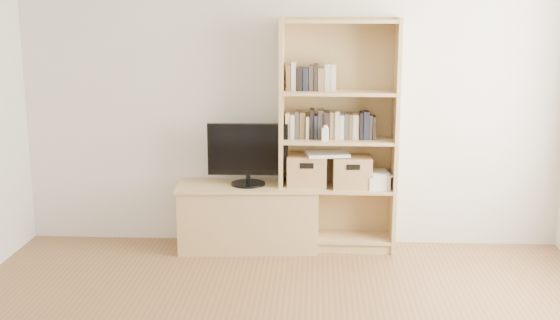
# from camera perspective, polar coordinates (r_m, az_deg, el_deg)

# --- Properties ---
(back_wall) EXTENTS (4.50, 0.02, 2.60)m
(back_wall) POSITION_cam_1_polar(r_m,az_deg,el_deg) (5.82, 0.88, 5.67)
(back_wall) COLOR silver
(back_wall) RESTS_ON floor
(tv_stand) EXTENTS (1.16, 0.50, 0.52)m
(tv_stand) POSITION_cam_1_polar(r_m,az_deg,el_deg) (5.85, -2.58, -4.73)
(tv_stand) COLOR tan
(tv_stand) RESTS_ON floor
(bookshelf) EXTENTS (0.95, 0.35, 1.90)m
(bookshelf) POSITION_cam_1_polar(r_m,az_deg,el_deg) (5.71, 4.76, 1.94)
(bookshelf) COLOR tan
(bookshelf) RESTS_ON floor
(television) EXTENTS (0.65, 0.06, 0.51)m
(television) POSITION_cam_1_polar(r_m,az_deg,el_deg) (5.72, -2.63, 0.46)
(television) COLOR black
(television) RESTS_ON tv_stand
(books_row_mid) EXTENTS (0.90, 0.19, 0.24)m
(books_row_mid) POSITION_cam_1_polar(r_m,az_deg,el_deg) (5.71, 4.77, 2.96)
(books_row_mid) COLOR #B8B293
(books_row_mid) RESTS_ON bookshelf
(books_row_upper) EXTENTS (0.37, 0.14, 0.19)m
(books_row_upper) POSITION_cam_1_polar(r_m,az_deg,el_deg) (5.66, 2.69, 6.64)
(books_row_upper) COLOR #B8B293
(books_row_upper) RESTS_ON bookshelf
(baby_monitor) EXTENTS (0.06, 0.04, 0.11)m
(baby_monitor) POSITION_cam_1_polar(r_m,az_deg,el_deg) (5.60, 3.70, 2.08)
(baby_monitor) COLOR white
(baby_monitor) RESTS_ON bookshelf
(basket_left) EXTENTS (0.32, 0.27, 0.26)m
(basket_left) POSITION_cam_1_polar(r_m,az_deg,el_deg) (5.76, 2.19, -0.88)
(basket_left) COLOR olive
(basket_left) RESTS_ON bookshelf
(basket_right) EXTENTS (0.32, 0.26, 0.26)m
(basket_right) POSITION_cam_1_polar(r_m,az_deg,el_deg) (5.76, 5.86, -0.97)
(basket_right) COLOR olive
(basket_right) RESTS_ON bookshelf
(laptop) EXTENTS (0.38, 0.29, 0.03)m
(laptop) POSITION_cam_1_polar(r_m,az_deg,el_deg) (5.72, 3.85, 0.49)
(laptop) COLOR white
(laptop) RESTS_ON basket_left
(magazine_stack) EXTENTS (0.19, 0.26, 0.11)m
(magazine_stack) POSITION_cam_1_polar(r_m,az_deg,el_deg) (5.79, 7.93, -1.68)
(magazine_stack) COLOR #BCB8AE
(magazine_stack) RESTS_ON bookshelf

